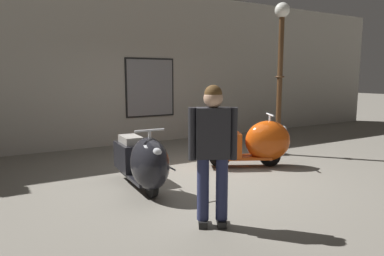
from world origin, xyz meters
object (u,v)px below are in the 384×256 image
object	(u,v)px
scooter_1	(254,143)
lamppost	(280,68)
scooter_0	(143,162)
visitor_0	(213,146)

from	to	relation	value
scooter_1	lamppost	world-z (taller)	lamppost
scooter_0	scooter_1	xyz separation A→B (m)	(2.33, 0.29, 0.01)
scooter_0	scooter_1	distance (m)	2.35
scooter_1	lamppost	xyz separation A→B (m)	(1.15, 0.56, 1.39)
scooter_1	scooter_0	bearing A→B (deg)	-146.30
lamppost	visitor_0	distance (m)	4.17
scooter_1	visitor_0	distance (m)	2.85
scooter_1	lamppost	size ratio (longest dim) A/B	0.52
scooter_0	lamppost	size ratio (longest dim) A/B	0.50
lamppost	visitor_0	bearing A→B (deg)	-144.09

